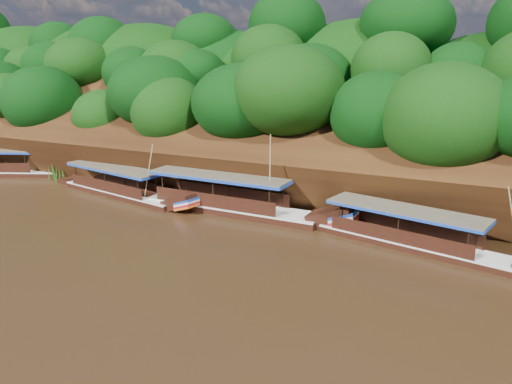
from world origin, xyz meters
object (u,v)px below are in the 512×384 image
boat_1 (241,205)px  boat_3 (7,169)px  boat_2 (127,191)px  boat_0 (428,243)px

boat_1 → boat_3: size_ratio=1.17×
boat_1 → boat_2: 10.18m
boat_0 → boat_1: 12.97m
boat_2 → boat_3: 15.40m
boat_0 → boat_2: 23.10m
boat_0 → boat_2: size_ratio=0.98×
boat_2 → boat_3: bearing=-173.2°
boat_1 → boat_2: bearing=-178.2°
boat_0 → boat_2: boat_0 is taller
boat_1 → boat_0: bearing=-6.1°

